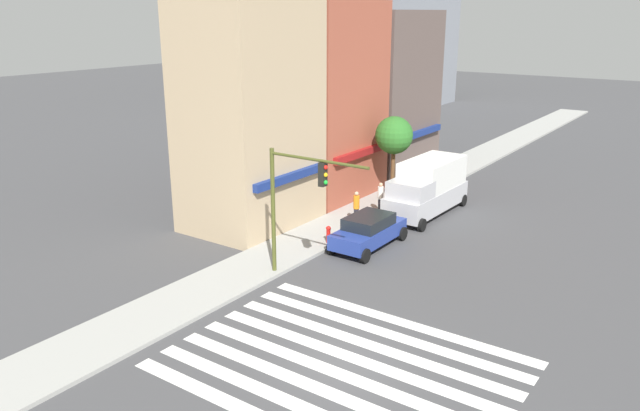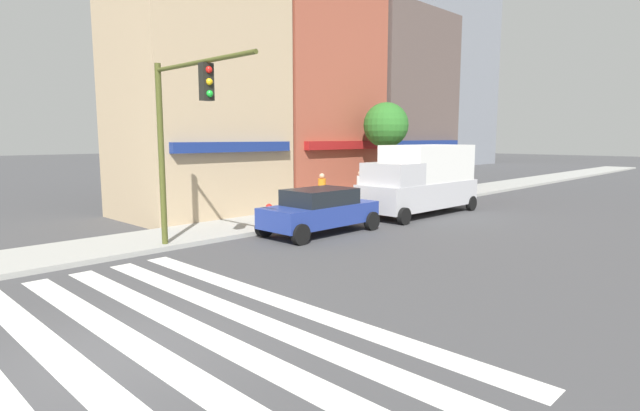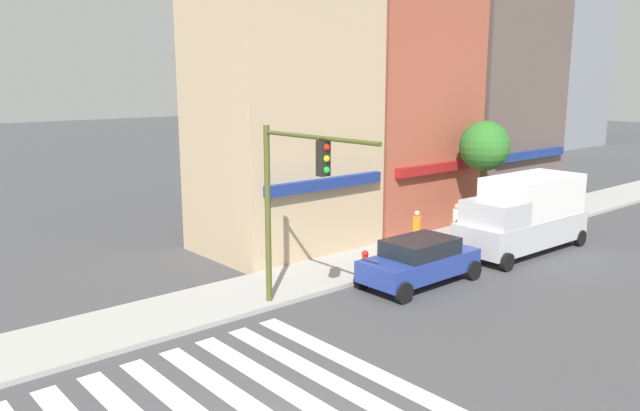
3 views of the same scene
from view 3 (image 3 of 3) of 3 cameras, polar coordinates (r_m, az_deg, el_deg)
The scene contains 9 objects.
sidewalk_left at distance 18.40m, azimuth -18.19°, elevation -10.66°, with size 120.00×3.00×0.15m.
storefront_row at distance 29.44m, azimuth 6.83°, elevation 10.30°, with size 21.01×5.30×14.75m.
traffic_signal at distance 17.63m, azimuth -2.66°, elevation 1.61°, with size 0.32×4.69×5.52m.
sedan_blue at distance 21.34m, azimuth 9.11°, elevation -4.97°, with size 4.40×2.02×1.59m.
box_truck_silver at distance 26.19m, azimuth 18.16°, elevation -0.66°, with size 6.25×2.42×3.04m.
pedestrian_white_shirt at distance 25.83m, azimuth 12.35°, elevation -1.68°, with size 0.32×0.32×1.77m.
pedestrian_orange_vest at distance 24.20m, azimuth 8.81°, elevation -2.43°, with size 0.32×0.32×1.77m.
fire_hydrant at distance 21.87m, azimuth 4.14°, elevation -5.08°, with size 0.24×0.24×0.84m.
street_tree at distance 28.28m, azimuth 14.82°, elevation 5.21°, with size 2.20×2.20×4.93m.
Camera 3 is at (-6.24, -8.44, 6.82)m, focal length 35.00 mm.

